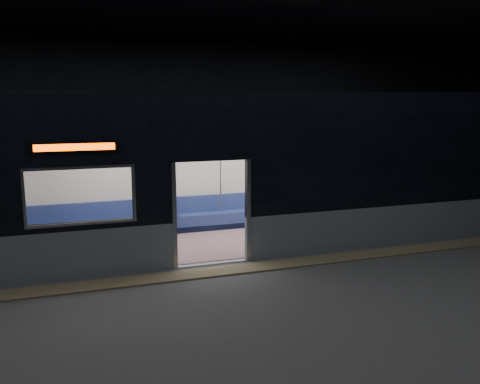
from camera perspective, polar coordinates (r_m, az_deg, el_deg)
station_floor at (r=9.16m, az=-1.30°, el=-10.10°), size 24.00×14.00×0.01m
station_envelope at (r=8.59m, az=-1.40°, el=13.47°), size 24.00×14.00×5.00m
tactile_strip at (r=9.65m, az=-2.30°, el=-8.90°), size 22.80×0.50×0.03m
metro_car at (r=11.11m, az=-5.32°, el=3.34°), size 18.00×3.04×3.35m
passenger at (r=12.16m, az=-8.44°, el=-1.20°), size 0.41×0.67×1.33m
handbag at (r=11.97m, az=-8.45°, el=-1.93°), size 0.27×0.23×0.13m
transit_map at (r=14.06m, az=11.35°, el=3.00°), size 0.90×0.03×0.58m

